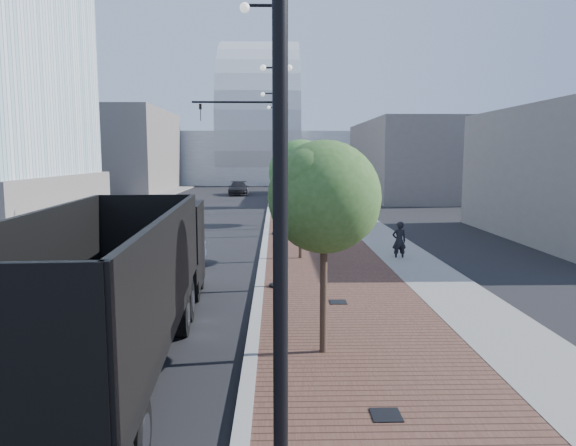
{
  "coord_description": "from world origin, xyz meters",
  "views": [
    {
      "loc": [
        0.55,
        -7.5,
        4.46
      ],
      "look_at": [
        1.0,
        12.0,
        2.0
      ],
      "focal_mm": 33.47,
      "sensor_mm": 36.0,
      "label": 1
    }
  ],
  "objects_px": {
    "white_sedan": "(165,255)",
    "pedestrian": "(399,241)",
    "dump_truck": "(142,276)",
    "dark_car_mid": "(165,208)"
  },
  "relations": [
    {
      "from": "dump_truck",
      "to": "white_sedan",
      "type": "xyz_separation_m",
      "value": [
        -0.84,
        7.0,
        -0.78
      ]
    },
    {
      "from": "white_sedan",
      "to": "dark_car_mid",
      "type": "bearing_deg",
      "value": 121.7
    },
    {
      "from": "dark_car_mid",
      "to": "white_sedan",
      "type": "bearing_deg",
      "value": -102.23
    },
    {
      "from": "dump_truck",
      "to": "dark_car_mid",
      "type": "height_order",
      "value": "dump_truck"
    },
    {
      "from": "white_sedan",
      "to": "pedestrian",
      "type": "distance_m",
      "value": 9.73
    },
    {
      "from": "white_sedan",
      "to": "pedestrian",
      "type": "bearing_deg",
      "value": 32.59
    },
    {
      "from": "dump_truck",
      "to": "white_sedan",
      "type": "height_order",
      "value": "dump_truck"
    },
    {
      "from": "pedestrian",
      "to": "dark_car_mid",
      "type": "bearing_deg",
      "value": -55.38
    },
    {
      "from": "dark_car_mid",
      "to": "dump_truck",
      "type": "bearing_deg",
      "value": -103.51
    },
    {
      "from": "dark_car_mid",
      "to": "pedestrian",
      "type": "relative_size",
      "value": 2.87
    }
  ]
}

